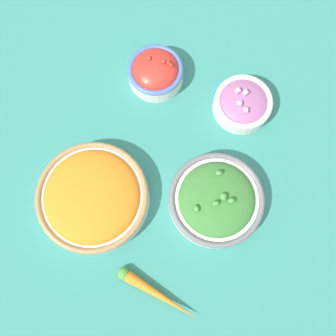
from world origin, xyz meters
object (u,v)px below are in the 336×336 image
Objects in this scene: bowl_carrots at (93,197)px; bowl_cherry_tomatoes at (156,72)px; bowl_red_onion at (243,103)px; bowl_broccoli at (216,200)px; loose_carrot at (155,293)px.

bowl_cherry_tomatoes is at bearing 15.56° from bowl_carrots.
bowl_cherry_tomatoes is at bearing 108.66° from bowl_red_onion.
loose_carrot is (-0.21, -0.02, -0.01)m from bowl_broccoli.
bowl_broccoli is 1.55× the size of bowl_red_onion.
loose_carrot is (-0.35, -0.29, -0.02)m from bowl_cherry_tomatoes.
bowl_broccoli reaches higher than bowl_red_onion.
bowl_carrots is 1.29× the size of loose_carrot.
bowl_carrots reaches higher than loose_carrot.
loose_carrot is at bearing -139.82° from bowl_cherry_tomatoes.
bowl_red_onion is at bearing 94.45° from loose_carrot.
bowl_red_onion reaches higher than loose_carrot.
bowl_carrots is at bearing 162.90° from bowl_red_onion.
bowl_red_onion is (0.20, 0.08, 0.00)m from bowl_broccoli.
bowl_cherry_tomatoes is (0.13, 0.27, 0.00)m from bowl_broccoli.
bowl_broccoli is at bearing 85.78° from loose_carrot.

